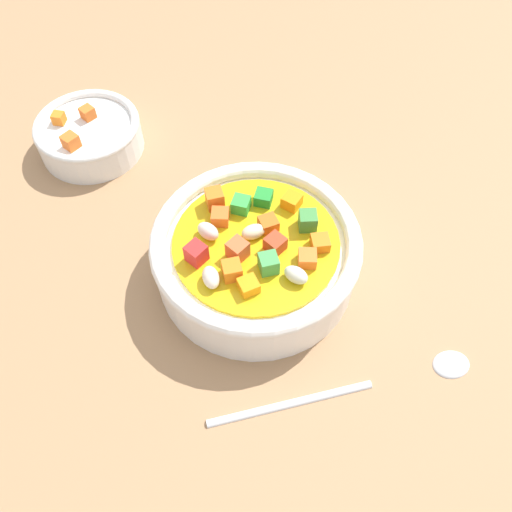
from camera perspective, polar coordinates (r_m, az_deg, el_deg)
name	(u,v)px	position (r cm, az deg, el deg)	size (l,w,h in cm)	color
ground_plane	(256,278)	(49.68, 0.00, -2.34)	(140.00, 140.00, 2.00)	#9E754F
soup_bowl_main	(256,253)	(46.37, -0.01, 0.27)	(18.04, 18.04, 6.42)	white
spoon	(378,381)	(44.69, 12.90, -12.85)	(21.93, 3.97, 0.90)	silver
side_bowl_small	(89,135)	(60.40, -17.36, 12.27)	(10.96, 10.96, 4.44)	white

